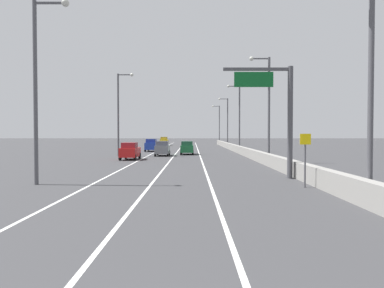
# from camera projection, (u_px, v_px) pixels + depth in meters

# --- Properties ---
(ground_plane) EXTENTS (320.00, 320.00, 0.00)m
(ground_plane) POSITION_uv_depth(u_px,v_px,m) (189.00, 150.00, 66.73)
(ground_plane) COLOR #38383A
(lane_stripe_left) EXTENTS (0.16, 130.00, 0.00)m
(lane_stripe_left) POSITION_uv_depth(u_px,v_px,m) (153.00, 153.00, 57.72)
(lane_stripe_left) COLOR silver
(lane_stripe_left) RESTS_ON ground_plane
(lane_stripe_center) EXTENTS (0.16, 130.00, 0.00)m
(lane_stripe_center) POSITION_uv_depth(u_px,v_px,m) (175.00, 153.00, 57.73)
(lane_stripe_center) COLOR silver
(lane_stripe_center) RESTS_ON ground_plane
(lane_stripe_right) EXTENTS (0.16, 130.00, 0.00)m
(lane_stripe_right) POSITION_uv_depth(u_px,v_px,m) (198.00, 153.00, 57.74)
(lane_stripe_right) COLOR silver
(lane_stripe_right) RESTS_ON ground_plane
(jersey_barrier_right) EXTENTS (0.60, 120.00, 1.10)m
(jersey_barrier_right) POSITION_uv_depth(u_px,v_px,m) (253.00, 155.00, 42.75)
(jersey_barrier_right) COLOR gray
(jersey_barrier_right) RESTS_ON ground_plane
(overhead_sign_gantry) EXTENTS (4.68, 0.36, 7.50)m
(overhead_sign_gantry) POSITION_uv_depth(u_px,v_px,m) (278.00, 108.00, 24.92)
(overhead_sign_gantry) COLOR #47474C
(overhead_sign_gantry) RESTS_ON ground_plane
(speed_advisory_sign) EXTENTS (0.60, 0.11, 3.00)m
(speed_advisory_sign) POSITION_uv_depth(u_px,v_px,m) (304.00, 156.00, 20.66)
(speed_advisory_sign) COLOR #4C4C51
(speed_advisory_sign) RESTS_ON ground_plane
(lamp_post_right_near) EXTENTS (2.14, 0.44, 10.82)m
(lamp_post_right_near) POSITION_uv_depth(u_px,v_px,m) (364.00, 59.00, 15.78)
(lamp_post_right_near) COLOR #4C4C51
(lamp_post_right_near) RESTS_ON ground_plane
(lamp_post_right_second) EXTENTS (2.14, 0.44, 10.82)m
(lamp_post_right_second) POSITION_uv_depth(u_px,v_px,m) (265.00, 102.00, 37.90)
(lamp_post_right_second) COLOR #4C4C51
(lamp_post_right_second) RESTS_ON ground_plane
(lamp_post_right_third) EXTENTS (2.14, 0.44, 10.82)m
(lamp_post_right_third) POSITION_uv_depth(u_px,v_px,m) (237.00, 114.00, 60.02)
(lamp_post_right_third) COLOR #4C4C51
(lamp_post_right_third) RESTS_ON ground_plane
(lamp_post_right_fourth) EXTENTS (2.14, 0.44, 10.82)m
(lamp_post_right_fourth) POSITION_uv_depth(u_px,v_px,m) (225.00, 119.00, 82.15)
(lamp_post_right_fourth) COLOR #4C4C51
(lamp_post_right_fourth) RESTS_ON ground_plane
(lamp_post_right_fifth) EXTENTS (2.14, 0.44, 10.82)m
(lamp_post_right_fifth) POSITION_uv_depth(u_px,v_px,m) (217.00, 122.00, 104.27)
(lamp_post_right_fifth) COLOR #4C4C51
(lamp_post_right_fifth) RESTS_ON ground_plane
(lamp_post_left_near) EXTENTS (2.14, 0.44, 10.82)m
(lamp_post_left_near) POSITION_uv_depth(u_px,v_px,m) (38.00, 79.00, 21.73)
(lamp_post_left_near) COLOR #4C4C51
(lamp_post_left_near) RESTS_ON ground_plane
(lamp_post_left_mid) EXTENTS (2.14, 0.44, 10.82)m
(lamp_post_left_mid) POSITION_uv_depth(u_px,v_px,m) (119.00, 109.00, 48.28)
(lamp_post_left_mid) COLOR #4C4C51
(lamp_post_left_mid) RESTS_ON ground_plane
(car_yellow_0) EXTENTS (1.91, 4.33, 2.15)m
(car_yellow_0) POSITION_uv_depth(u_px,v_px,m) (163.00, 141.00, 92.14)
(car_yellow_0) COLOR gold
(car_yellow_0) RESTS_ON ground_plane
(car_blue_1) EXTENTS (1.93, 4.79, 2.09)m
(car_blue_1) POSITION_uv_depth(u_px,v_px,m) (150.00, 145.00, 62.31)
(car_blue_1) COLOR #1E389E
(car_blue_1) RESTS_ON ground_plane
(car_green_2) EXTENTS (1.87, 4.63, 1.90)m
(car_green_2) POSITION_uv_depth(u_px,v_px,m) (186.00, 148.00, 53.18)
(car_green_2) COLOR #196033
(car_green_2) RESTS_ON ground_plane
(car_red_3) EXTENTS (1.98, 4.05, 1.97)m
(car_red_3) POSITION_uv_depth(u_px,v_px,m) (129.00, 151.00, 42.65)
(car_red_3) COLOR red
(car_red_3) RESTS_ON ground_plane
(car_gray_4) EXTENTS (1.85, 4.24, 1.97)m
(car_gray_4) POSITION_uv_depth(u_px,v_px,m) (161.00, 149.00, 49.95)
(car_gray_4) COLOR slate
(car_gray_4) RESTS_ON ground_plane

